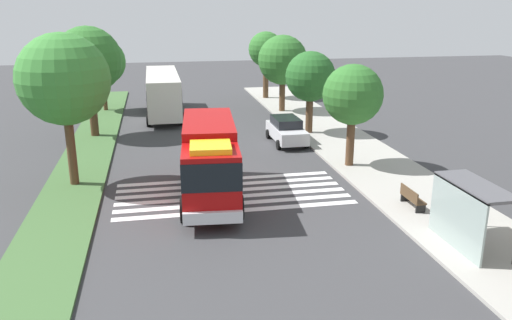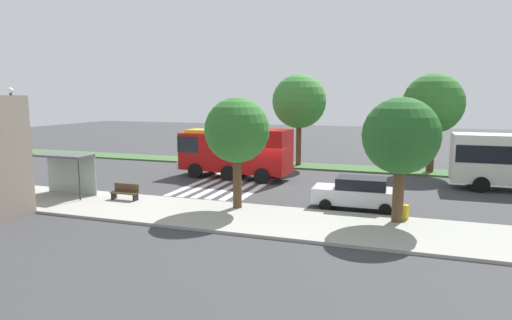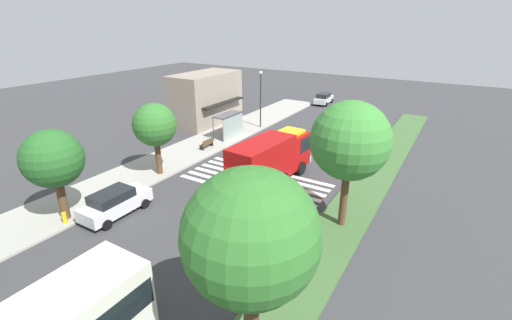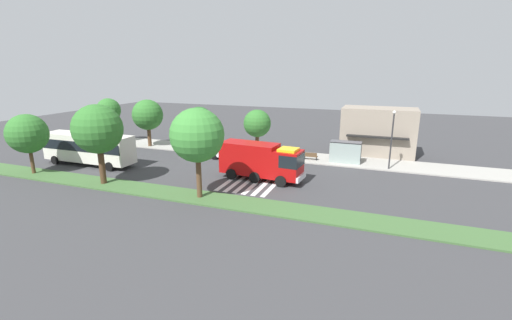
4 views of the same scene
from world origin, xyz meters
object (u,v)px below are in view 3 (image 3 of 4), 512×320
at_px(parked_car_west, 115,202).
at_px(fire_hydrant, 65,218).
at_px(bench_near_shelter, 207,144).
at_px(bus_stop_shelter, 230,121).
at_px(street_lamp, 261,95).
at_px(sidewalk_tree_center, 53,159).
at_px(median_tree_center, 350,141).
at_px(parked_car_mid, 324,98).
at_px(median_tree_west, 251,237).
at_px(fire_truck, 273,157).
at_px(sidewalk_tree_east, 155,125).

distance_m(parked_car_west, fire_hydrant, 2.99).
xyz_separation_m(parked_car_west, bench_near_shelter, (12.63, 2.64, -0.30)).
xyz_separation_m(bus_stop_shelter, street_lamp, (4.82, -0.83, 1.99)).
bearing_deg(street_lamp, sidewalk_tree_center, 179.02).
height_order(bench_near_shelter, median_tree_center, median_tree_center).
relative_size(bus_stop_shelter, bench_near_shelter, 2.19).
relative_size(parked_car_mid, median_tree_west, 0.58).
relative_size(bus_stop_shelter, sidewalk_tree_center, 0.60).
xyz_separation_m(fire_truck, median_tree_center, (-3.36, -6.67, 3.46)).
xyz_separation_m(fire_truck, sidewalk_tree_east, (-3.68, 8.42, 2.14)).
bearing_deg(sidewalk_tree_center, median_tree_center, -61.06).
distance_m(bus_stop_shelter, bench_near_shelter, 4.20).
bearing_deg(sidewalk_tree_center, sidewalk_tree_east, 0.00).
relative_size(parked_car_west, fire_hydrant, 6.52).
height_order(bench_near_shelter, fire_hydrant, bench_near_shelter).
bearing_deg(fire_truck, median_tree_west, -149.29).
distance_m(sidewalk_tree_center, sidewalk_tree_east, 8.02).
distance_m(bench_near_shelter, median_tree_west, 23.34).
relative_size(sidewalk_tree_east, median_tree_west, 0.77).
height_order(bus_stop_shelter, median_tree_center, median_tree_center).
bearing_deg(sidewalk_tree_center, bench_near_shelter, 1.70).
distance_m(street_lamp, sidewalk_tree_center, 23.50).
relative_size(street_lamp, fire_hydrant, 9.08).
bearing_deg(parked_car_mid, median_tree_center, -160.23).
xyz_separation_m(sidewalk_tree_center, median_tree_west, (-2.09, -15.09, 1.23)).
bearing_deg(parked_car_mid, median_tree_west, -165.63).
height_order(parked_car_mid, bus_stop_shelter, bus_stop_shelter).
height_order(parked_car_mid, median_tree_west, median_tree_west).
bearing_deg(median_tree_west, fire_hydrant, 83.31).
bearing_deg(median_tree_west, parked_car_mid, 17.44).
height_order(street_lamp, fire_hydrant, street_lamp).
distance_m(street_lamp, fire_hydrant, 24.12).
xyz_separation_m(sidewalk_tree_center, median_tree_center, (8.35, -15.09, 1.36)).
height_order(parked_car_west, bench_near_shelter, parked_car_west).
bearing_deg(parked_car_west, street_lamp, 4.12).
bearing_deg(fire_hydrant, street_lamp, 0.24).
distance_m(fire_truck, fire_hydrant, 14.53).
xyz_separation_m(parked_car_mid, median_tree_west, (-41.04, -12.89, 4.51)).
height_order(sidewalk_tree_east, median_tree_west, median_tree_west).
height_order(parked_car_mid, sidewalk_tree_center, sidewalk_tree_center).
bearing_deg(parked_car_west, bus_stop_shelter, 8.31).
height_order(sidewalk_tree_center, median_tree_center, median_tree_center).
bearing_deg(fire_truck, street_lamp, 39.10).
bearing_deg(bench_near_shelter, parked_car_mid, -6.20).
height_order(fire_truck, bus_stop_shelter, fire_truck).
height_order(bus_stop_shelter, fire_hydrant, bus_stop_shelter).
bearing_deg(street_lamp, median_tree_center, -135.89).
bearing_deg(sidewalk_tree_center, median_tree_west, -97.90).
xyz_separation_m(parked_car_west, parked_car_mid, (36.90, -0.00, -0.04)).
height_order(parked_car_mid, bench_near_shelter, parked_car_mid).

